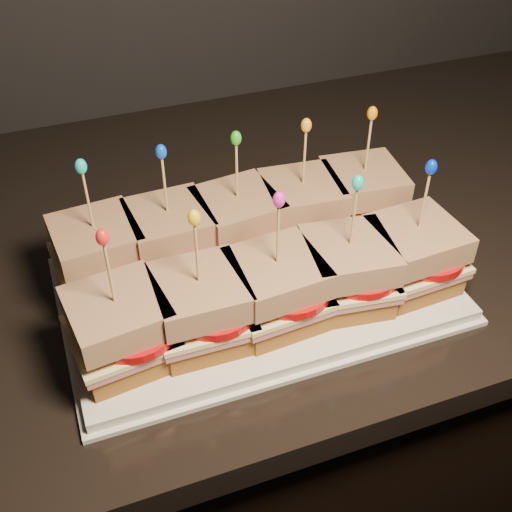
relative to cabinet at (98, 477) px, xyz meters
name	(u,v)px	position (x,y,z in m)	size (l,w,h in m)	color
cabinet	(98,477)	(0.00, 0.00, 0.00)	(2.12, 0.68, 0.90)	black
granite_slab	(39,272)	(0.00, 0.00, 0.47)	(2.16, 0.72, 0.04)	black
platter	(256,287)	(0.23, -0.15, 0.50)	(0.43, 0.27, 0.02)	silver
platter_rim	(256,290)	(0.23, -0.15, 0.49)	(0.44, 0.28, 0.01)	silver
sandwich_0_bread_bot	(103,272)	(0.07, -0.09, 0.52)	(0.09, 0.09, 0.02)	brown
sandwich_0_ham	(100,262)	(0.07, -0.09, 0.53)	(0.10, 0.09, 0.01)	#B95D5E
sandwich_0_cheese	(99,257)	(0.07, -0.09, 0.54)	(0.10, 0.09, 0.01)	#FCF4A5
sandwich_0_tomato	(110,252)	(0.08, -0.09, 0.55)	(0.09, 0.09, 0.01)	#BE0A0C
sandwich_0_bread_top	(95,238)	(0.07, -0.09, 0.57)	(0.09, 0.09, 0.03)	brown
sandwich_0_pick	(89,203)	(0.07, -0.09, 0.61)	(0.00, 0.00, 0.09)	tan
sandwich_0_frill	(81,166)	(0.07, -0.09, 0.66)	(0.01, 0.01, 0.02)	#0EBFB0
sandwich_1_bread_bot	(172,256)	(0.15, -0.09, 0.52)	(0.09, 0.09, 0.02)	brown
sandwich_1_ham	(171,246)	(0.15, -0.09, 0.53)	(0.10, 0.09, 0.01)	#B95D5E
sandwich_1_cheese	(171,241)	(0.15, -0.09, 0.54)	(0.10, 0.09, 0.01)	#FCF4A5
sandwich_1_tomato	(182,237)	(0.17, -0.09, 0.55)	(0.09, 0.09, 0.01)	#BE0A0C
sandwich_1_bread_top	(169,222)	(0.15, -0.09, 0.57)	(0.09, 0.09, 0.03)	brown
sandwich_1_pick	(165,188)	(0.15, -0.09, 0.61)	(0.00, 0.00, 0.09)	tan
sandwich_1_frill	(161,152)	(0.15, -0.09, 0.66)	(0.01, 0.01, 0.02)	blue
sandwich_2_bread_bot	(238,241)	(0.23, -0.09, 0.52)	(0.09, 0.09, 0.02)	brown
sandwich_2_ham	(238,231)	(0.23, -0.09, 0.53)	(0.10, 0.09, 0.01)	#B95D5E
sandwich_2_cheese	(238,226)	(0.23, -0.09, 0.54)	(0.10, 0.09, 0.01)	#FCF4A5
sandwich_2_tomato	(249,222)	(0.25, -0.09, 0.55)	(0.09, 0.09, 0.01)	#BE0A0C
sandwich_2_bread_top	(238,207)	(0.23, -0.09, 0.57)	(0.09, 0.09, 0.03)	brown
sandwich_2_pick	(237,174)	(0.23, -0.09, 0.61)	(0.00, 0.00, 0.09)	tan
sandwich_2_frill	(236,138)	(0.23, -0.09, 0.66)	(0.01, 0.01, 0.02)	green
sandwich_3_bread_bot	(301,227)	(0.32, -0.09, 0.52)	(0.09, 0.09, 0.02)	brown
sandwich_3_ham	(301,217)	(0.32, -0.09, 0.53)	(0.10, 0.09, 0.01)	#B95D5E
sandwich_3_cheese	(301,212)	(0.32, -0.09, 0.54)	(0.10, 0.09, 0.01)	#FCF4A5
sandwich_3_tomato	(313,208)	(0.33, -0.09, 0.55)	(0.09, 0.09, 0.01)	#BE0A0C
sandwich_3_bread_top	(302,193)	(0.32, -0.09, 0.57)	(0.09, 0.09, 0.03)	brown
sandwich_3_pick	(304,161)	(0.32, -0.09, 0.61)	(0.00, 0.00, 0.09)	tan
sandwich_3_frill	(306,125)	(0.32, -0.09, 0.66)	(0.01, 0.01, 0.02)	orange
sandwich_4_bread_bot	(360,214)	(0.40, -0.09, 0.52)	(0.09, 0.09, 0.02)	brown
sandwich_4_ham	(361,203)	(0.40, -0.09, 0.53)	(0.10, 0.09, 0.01)	#B95D5E
sandwich_4_cheese	(361,199)	(0.40, -0.09, 0.54)	(0.10, 0.09, 0.01)	#FCF4A5
sandwich_4_tomato	(373,194)	(0.41, -0.09, 0.55)	(0.09, 0.09, 0.01)	#BE0A0C
sandwich_4_bread_top	(364,180)	(0.40, -0.09, 0.57)	(0.09, 0.09, 0.03)	brown
sandwich_4_pick	(368,148)	(0.40, -0.09, 0.61)	(0.00, 0.00, 0.09)	tan
sandwich_4_frill	(372,113)	(0.40, -0.09, 0.66)	(0.01, 0.01, 0.02)	orange
sandwich_5_bread_bot	(124,348)	(0.07, -0.21, 0.52)	(0.09, 0.09, 0.02)	brown
sandwich_5_ham	(122,337)	(0.07, -0.21, 0.53)	(0.10, 0.09, 0.01)	#B95D5E
sandwich_5_cheese	(121,332)	(0.07, -0.21, 0.54)	(0.10, 0.09, 0.01)	#FCF4A5
sandwich_5_tomato	(133,328)	(0.08, -0.22, 0.55)	(0.09, 0.09, 0.01)	#BE0A0C
sandwich_5_bread_top	(117,312)	(0.07, -0.21, 0.57)	(0.09, 0.09, 0.03)	brown
sandwich_5_pick	(110,277)	(0.07, -0.21, 0.61)	(0.00, 0.00, 0.09)	tan
sandwich_5_frill	(102,237)	(0.07, -0.21, 0.66)	(0.01, 0.01, 0.02)	red
sandwich_6_bread_bot	(202,328)	(0.15, -0.21, 0.52)	(0.09, 0.09, 0.02)	brown
sandwich_6_ham	(202,316)	(0.15, -0.21, 0.53)	(0.10, 0.09, 0.01)	#B95D5E
sandwich_6_cheese	(201,312)	(0.15, -0.21, 0.54)	(0.10, 0.09, 0.01)	#FCF4A5
sandwich_6_tomato	(214,307)	(0.17, -0.22, 0.55)	(0.09, 0.09, 0.01)	#BE0A0C
sandwich_6_bread_top	(200,292)	(0.15, -0.21, 0.57)	(0.09, 0.09, 0.03)	brown
sandwich_6_pick	(197,257)	(0.15, -0.21, 0.61)	(0.00, 0.00, 0.09)	tan
sandwich_6_frill	(194,218)	(0.15, -0.21, 0.66)	(0.01, 0.01, 0.02)	yellow
sandwich_7_bread_bot	(276,308)	(0.23, -0.21, 0.52)	(0.09, 0.09, 0.02)	brown
sandwich_7_ham	(276,297)	(0.23, -0.21, 0.53)	(0.10, 0.09, 0.01)	#B95D5E
sandwich_7_cheese	(276,292)	(0.23, -0.21, 0.54)	(0.10, 0.09, 0.01)	#FCF4A5
sandwich_7_tomato	(289,288)	(0.25, -0.22, 0.55)	(0.09, 0.09, 0.01)	#BE0A0C
sandwich_7_bread_top	(277,273)	(0.23, -0.21, 0.57)	(0.09, 0.09, 0.03)	brown
sandwich_7_pick	(278,238)	(0.23, -0.21, 0.61)	(0.00, 0.00, 0.09)	tan
sandwich_7_frill	(279,200)	(0.23, -0.21, 0.66)	(0.01, 0.01, 0.02)	#D823AF
sandwich_8_bread_bot	(345,290)	(0.32, -0.21, 0.52)	(0.09, 0.09, 0.02)	brown
sandwich_8_ham	(346,279)	(0.32, -0.21, 0.53)	(0.10, 0.09, 0.01)	#B95D5E
sandwich_8_cheese	(347,274)	(0.32, -0.21, 0.54)	(0.10, 0.09, 0.01)	#FCF4A5
sandwich_8_tomato	(360,270)	(0.33, -0.22, 0.55)	(0.09, 0.09, 0.01)	#BE0A0C
sandwich_8_bread_top	(349,255)	(0.32, -0.21, 0.57)	(0.09, 0.09, 0.03)	brown
sandwich_8_pick	(353,220)	(0.32, -0.21, 0.61)	(0.00, 0.00, 0.09)	tan
sandwich_8_frill	(358,183)	(0.32, -0.21, 0.66)	(0.01, 0.01, 0.02)	#12C0B6
sandwich_9_bread_bot	(410,273)	(0.40, -0.21, 0.52)	(0.09, 0.09, 0.02)	brown
sandwich_9_ham	(412,262)	(0.40, -0.21, 0.53)	(0.10, 0.09, 0.01)	#B95D5E
sandwich_9_cheese	(413,258)	(0.40, -0.21, 0.54)	(0.10, 0.09, 0.01)	#FCF4A5
sandwich_9_tomato	(426,253)	(0.41, -0.22, 0.55)	(0.09, 0.09, 0.01)	#BE0A0C
sandwich_9_bread_top	(417,238)	(0.40, -0.21, 0.57)	(0.09, 0.09, 0.03)	brown
sandwich_9_pick	(424,204)	(0.40, -0.21, 0.61)	(0.00, 0.00, 0.09)	tan
sandwich_9_frill	(431,167)	(0.40, -0.21, 0.66)	(0.01, 0.01, 0.02)	#0228DA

